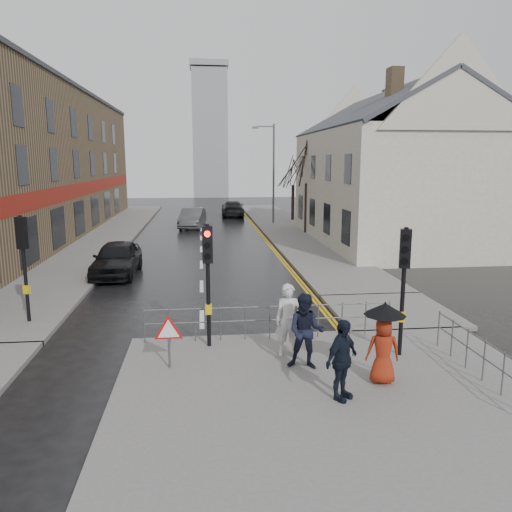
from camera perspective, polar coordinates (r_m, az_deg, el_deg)
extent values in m
plane|color=black|center=(13.99, -6.18, -10.99)|extent=(120.00, 120.00, 0.00)
cube|color=#605E5B|center=(11.18, 10.14, -16.58)|extent=(10.00, 9.00, 0.14)
cube|color=#605E5B|center=(36.95, -16.43, 2.40)|extent=(4.00, 44.00, 0.14)
cube|color=#605E5B|center=(38.88, 3.35, 3.21)|extent=(4.00, 40.00, 0.14)
cube|color=#605E5B|center=(17.98, 15.10, -6.10)|extent=(4.00, 4.20, 0.14)
cube|color=brown|center=(37.02, -25.63, 9.47)|extent=(8.00, 42.00, 10.00)
cube|color=beige|center=(33.26, 14.93, 7.53)|extent=(9.00, 16.00, 7.00)
cube|color=brown|center=(29.22, 15.55, 18.32)|extent=(0.70, 0.90, 1.80)
cube|color=brown|center=(37.60, 14.88, 16.58)|extent=(0.70, 0.90, 1.80)
cube|color=gray|center=(75.11, -5.29, 13.65)|extent=(5.00, 5.00, 18.00)
cylinder|color=black|center=(13.61, -5.49, -3.45)|extent=(0.11, 0.11, 3.40)
cube|color=black|center=(13.38, -5.58, 1.33)|extent=(0.28, 0.22, 1.00)
cylinder|color=#FF0C07|center=(13.20, -5.59, 2.51)|extent=(0.16, 0.04, 0.16)
cylinder|color=black|center=(13.24, -5.57, 1.23)|extent=(0.16, 0.04, 0.16)
cylinder|color=black|center=(13.29, -5.55, -0.05)|extent=(0.16, 0.04, 0.16)
cube|color=gold|center=(13.79, -5.44, -6.07)|extent=(0.18, 0.14, 0.28)
cylinder|color=black|center=(13.47, 16.43, -4.01)|extent=(0.11, 0.11, 3.40)
cube|color=black|center=(13.23, 16.69, 0.82)|extent=(0.34, 0.30, 1.00)
cylinder|color=black|center=(13.05, 16.79, 2.01)|extent=(0.16, 0.09, 0.16)
cylinder|color=black|center=(13.10, 16.72, 0.71)|extent=(0.16, 0.09, 0.16)
cylinder|color=black|center=(13.15, 16.65, -0.57)|extent=(0.16, 0.09, 0.16)
cube|color=gold|center=(13.65, 16.28, -6.65)|extent=(0.22, 0.19, 0.28)
cylinder|color=black|center=(17.26, -24.91, -1.38)|extent=(0.11, 0.11, 3.40)
cube|color=black|center=(17.08, -25.22, 2.40)|extent=(0.34, 0.30, 1.00)
cylinder|color=black|center=(17.15, -25.01, 3.46)|extent=(0.16, 0.09, 0.16)
cylinder|color=black|center=(17.19, -24.93, 2.47)|extent=(0.16, 0.09, 0.16)
cylinder|color=black|center=(17.23, -24.85, 1.48)|extent=(0.16, 0.09, 0.16)
cube|color=gold|center=(17.40, -24.75, -3.47)|extent=(0.22, 0.19, 0.28)
cylinder|color=#595B5E|center=(14.43, -12.66, -7.81)|extent=(0.04, 0.04, 1.00)
cylinder|color=#595B5E|center=(15.33, 14.94, -6.80)|extent=(0.04, 0.04, 1.00)
cylinder|color=#595B5E|center=(14.32, 1.59, -5.80)|extent=(7.10, 0.04, 0.04)
cylinder|color=#595B5E|center=(14.44, 1.58, -7.32)|extent=(7.10, 0.04, 0.04)
cylinder|color=#595B5E|center=(14.77, 20.14, -7.78)|extent=(0.04, 0.04, 1.00)
cylinder|color=#595B5E|center=(12.77, 24.75, -8.90)|extent=(0.04, 4.50, 0.04)
cylinder|color=#595B5E|center=(12.91, 24.61, -10.58)|extent=(0.04, 4.50, 0.04)
cylinder|color=#595B5E|center=(12.70, -9.89, -10.68)|extent=(0.06, 0.06, 0.85)
cylinder|color=red|center=(12.52, -9.96, -8.44)|extent=(0.80, 0.03, 0.80)
cylinder|color=white|center=(12.50, -9.97, -8.47)|extent=(0.60, 0.03, 0.60)
cylinder|color=#595B5E|center=(41.44, 2.02, 9.34)|extent=(0.16, 0.16, 8.00)
cylinder|color=#595B5E|center=(41.42, 1.07, 14.60)|extent=(1.40, 0.10, 0.10)
cube|color=#595B5E|center=(41.32, -0.07, 14.48)|extent=(0.50, 0.25, 0.18)
cylinder|color=#2F201A|center=(35.93, 5.76, 5.48)|extent=(0.26, 0.26, 3.50)
cylinder|color=#2F201A|center=(43.87, 4.23, 6.13)|extent=(0.26, 0.26, 3.00)
imported|color=silver|center=(13.15, 3.73, -7.31)|extent=(0.75, 0.53, 1.91)
imported|color=black|center=(12.39, 5.74, -8.57)|extent=(1.08, 0.94, 1.88)
imported|color=maroon|center=(11.96, 14.32, -10.40)|extent=(0.83, 0.60, 1.56)
cylinder|color=black|center=(11.93, 14.34, -9.96)|extent=(0.02, 0.02, 1.76)
cone|color=black|center=(11.65, 14.54, -5.90)|extent=(0.96, 0.96, 0.28)
imported|color=black|center=(10.96, 9.78, -11.62)|extent=(1.08, 1.00, 1.78)
imported|color=black|center=(23.72, -15.63, -0.28)|extent=(2.01, 4.69, 1.58)
imported|color=#424447|center=(39.67, -7.28, 4.32)|extent=(2.23, 4.86, 1.54)
imported|color=black|center=(47.63, -2.69, 5.43)|extent=(2.23, 5.18, 1.49)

